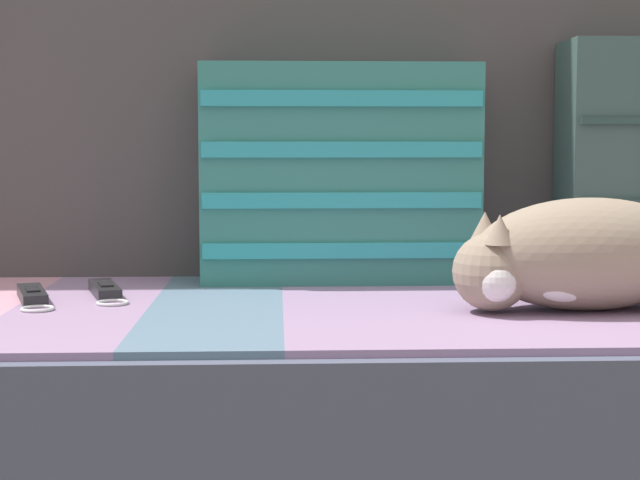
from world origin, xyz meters
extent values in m
cube|color=#4C5166|center=(0.00, 0.13, 0.28)|extent=(2.07, 0.82, 0.22)
cube|color=gray|center=(-0.50, 0.12, 0.39)|extent=(0.20, 0.73, 0.01)
cube|color=slate|center=(-0.30, 0.12, 0.39)|extent=(0.20, 0.73, 0.01)
cube|color=gray|center=(-0.10, 0.12, 0.39)|extent=(0.20, 0.73, 0.01)
cube|color=gray|center=(0.10, 0.12, 0.39)|extent=(0.20, 0.73, 0.01)
cube|color=gray|center=(0.30, 0.12, 0.39)|extent=(0.20, 0.73, 0.01)
cube|color=#474242|center=(0.00, 0.48, 0.68)|extent=(2.07, 0.14, 0.57)
cube|color=#337A70|center=(-0.10, 0.34, 0.58)|extent=(0.48, 0.13, 0.38)
cube|color=teal|center=(-0.10, 0.27, 0.46)|extent=(0.47, 0.01, 0.03)
cube|color=teal|center=(-0.10, 0.27, 0.54)|extent=(0.47, 0.01, 0.03)
cube|color=teal|center=(-0.10, 0.27, 0.63)|extent=(0.47, 0.01, 0.03)
cube|color=teal|center=(-0.10, 0.27, 0.71)|extent=(0.47, 0.01, 0.03)
ellipsoid|color=gray|center=(0.25, 0.02, 0.48)|extent=(0.37, 0.22, 0.16)
sphere|color=gray|center=(0.10, 0.00, 0.45)|extent=(0.11, 0.11, 0.11)
sphere|color=white|center=(0.10, -0.03, 0.45)|extent=(0.06, 0.06, 0.06)
ellipsoid|color=white|center=(0.19, -0.04, 0.45)|extent=(0.10, 0.04, 0.07)
cone|color=gray|center=(0.10, -0.03, 0.52)|extent=(0.04, 0.04, 0.04)
cone|color=gray|center=(0.09, 0.03, 0.52)|extent=(0.04, 0.04, 0.04)
cube|color=black|center=(-0.58, 0.14, 0.41)|extent=(0.08, 0.15, 0.02)
cube|color=black|center=(-0.58, 0.13, 0.42)|extent=(0.03, 0.06, 0.00)
cube|color=black|center=(-0.61, 0.20, 0.41)|extent=(0.03, 0.02, 0.02)
torus|color=silver|center=(-0.55, 0.05, 0.40)|extent=(0.06, 0.06, 0.01)
cube|color=black|center=(-0.48, 0.19, 0.41)|extent=(0.08, 0.15, 0.02)
cube|color=black|center=(-0.48, 0.18, 0.42)|extent=(0.03, 0.05, 0.00)
cube|color=black|center=(-0.50, 0.25, 0.41)|extent=(0.03, 0.02, 0.02)
torus|color=silver|center=(-0.45, 0.10, 0.40)|extent=(0.06, 0.06, 0.01)
camera|label=1|loc=(-0.21, -1.37, 0.63)|focal=55.00mm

